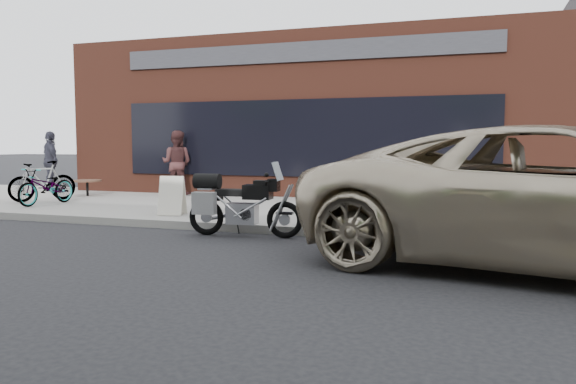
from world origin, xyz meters
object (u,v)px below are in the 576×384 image
at_px(cafe_patron_left, 177,163).
at_px(cafe_patron_right, 51,161).
at_px(motorcycle, 237,204).
at_px(bicycle_rear, 43,181).
at_px(minivan, 568,198).
at_px(sandwich_sign, 172,195).
at_px(cafe_table, 87,181).
at_px(bicycle_front, 47,186).

distance_m(cafe_patron_left, cafe_patron_right, 4.24).
xyz_separation_m(motorcycle, bicycle_rear, (-6.28, 2.45, 0.09)).
xyz_separation_m(minivan, bicycle_rear, (-11.16, 3.50, -0.26)).
relative_size(bicycle_rear, cafe_patron_right, 0.92).
bearing_deg(cafe_patron_right, bicycle_rear, 159.62).
height_order(cafe_patron_left, cafe_patron_right, cafe_patron_right).
distance_m(bicycle_rear, sandwich_sign, 4.56).
bearing_deg(sandwich_sign, minivan, -29.40).
distance_m(motorcycle, cafe_patron_right, 9.61).
xyz_separation_m(sandwich_sign, cafe_patron_left, (-2.07, 3.80, 0.50)).
height_order(motorcycle, cafe_patron_right, cafe_patron_right).
height_order(motorcycle, minivan, minivan).
bearing_deg(cafe_table, minivan, -24.40).
height_order(bicycle_rear, cafe_patron_left, cafe_patron_left).
bearing_deg(cafe_table, bicycle_front, -75.55).
distance_m(cafe_table, cafe_patron_right, 2.34).
bearing_deg(motorcycle, bicycle_rear, 154.18).
distance_m(cafe_table, cafe_patron_left, 2.44).
height_order(sandwich_sign, cafe_patron_left, cafe_patron_left).
bearing_deg(sandwich_sign, bicycle_front, 157.83).
distance_m(minivan, sandwich_sign, 7.15).
bearing_deg(cafe_patron_left, sandwich_sign, 110.32).
bearing_deg(bicycle_front, cafe_table, 108.59).
relative_size(sandwich_sign, cafe_patron_left, 0.44).
bearing_deg(cafe_patron_right, bicycle_front, 161.81).
xyz_separation_m(motorcycle, minivan, (4.88, -1.04, 0.35)).
relative_size(minivan, cafe_patron_right, 3.65).
relative_size(minivan, bicycle_rear, 3.95).
distance_m(bicycle_front, bicycle_rear, 0.89).
height_order(minivan, bicycle_front, minivan).
bearing_deg(cafe_patron_right, motorcycle, -179.34).
relative_size(bicycle_rear, sandwich_sign, 2.12).
xyz_separation_m(bicycle_rear, cafe_patron_right, (-1.95, 2.50, 0.39)).
height_order(motorcycle, sandwich_sign, motorcycle).
distance_m(sandwich_sign, cafe_patron_right, 7.39).
height_order(minivan, sandwich_sign, minivan).
bearing_deg(cafe_patron_right, sandwich_sign, -179.30).
height_order(cafe_table, cafe_patron_left, cafe_patron_left).
relative_size(bicycle_front, cafe_table, 2.15).
bearing_deg(bicycle_rear, sandwich_sign, 10.57).
relative_size(sandwich_sign, cafe_table, 1.03).
height_order(bicycle_front, cafe_patron_left, cafe_patron_left).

